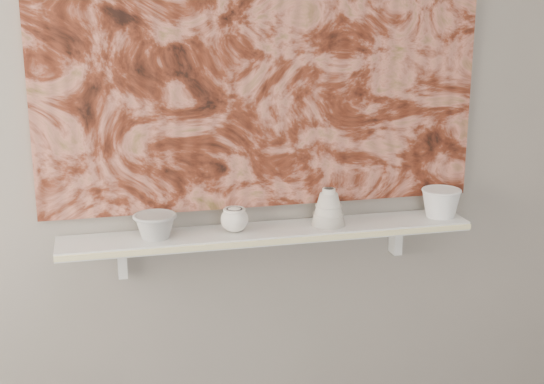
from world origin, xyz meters
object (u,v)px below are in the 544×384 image
object	(u,v)px
painting	(263,44)
cup_cream	(235,219)
bowl_grey	(155,225)
bell_vessel	(329,207)
shelf	(269,233)
bowl_white	(441,202)

from	to	relation	value
painting	cup_cream	world-z (taller)	painting
painting	bowl_grey	world-z (taller)	painting
painting	bell_vessel	size ratio (longest dim) A/B	11.58
bowl_grey	cup_cream	world-z (taller)	cup_cream
shelf	bowl_white	bearing A→B (deg)	0.00
shelf	bowl_white	world-z (taller)	bowl_white
bell_vessel	cup_cream	bearing A→B (deg)	180.00
painting	bowl_white	xyz separation A→B (m)	(0.63, -0.08, -0.56)
shelf	bell_vessel	world-z (taller)	bell_vessel
cup_cream	bell_vessel	distance (m)	0.33
painting	bowl_grey	bearing A→B (deg)	-168.05
cup_cream	bell_vessel	xyz separation A→B (m)	(0.33, 0.00, 0.02)
painting	cup_cream	bearing A→B (deg)	-145.55
shelf	painting	xyz separation A→B (m)	(0.00, 0.08, 0.62)
shelf	cup_cream	size ratio (longest dim) A/B	15.10
shelf	bowl_grey	xyz separation A→B (m)	(-0.38, 0.00, 0.06)
shelf	painting	world-z (taller)	painting
painting	bowl_white	size ratio (longest dim) A/B	10.66
shelf	bell_vessel	xyz separation A→B (m)	(0.21, 0.00, 0.08)
bowl_grey	bell_vessel	distance (m)	0.59
painting	bowl_white	world-z (taller)	painting
painting	bowl_white	distance (m)	0.85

